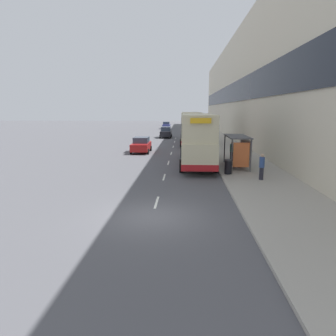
% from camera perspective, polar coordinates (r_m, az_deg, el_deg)
% --- Properties ---
extents(ground_plane, '(220.00, 220.00, 0.00)m').
position_cam_1_polar(ground_plane, '(13.51, -2.99, -9.22)').
color(ground_plane, '#515156').
extents(pavement, '(5.00, 93.00, 0.14)m').
position_cam_1_polar(pavement, '(51.56, 8.81, 5.85)').
color(pavement, '#A39E93').
rests_on(pavement, ground_plane).
extents(terrace_facade, '(3.10, 93.00, 16.20)m').
position_cam_1_polar(terrace_facade, '(52.02, 13.60, 14.57)').
color(terrace_facade, beige).
rests_on(terrace_facade, ground_plane).
extents(lane_mark_0, '(0.12, 2.00, 0.01)m').
position_cam_1_polar(lane_mark_0, '(15.47, -2.18, -6.53)').
color(lane_mark_0, silver).
rests_on(lane_mark_0, ground_plane).
extents(lane_mark_1, '(0.12, 2.00, 0.01)m').
position_cam_1_polar(lane_mark_1, '(21.05, -0.75, -1.75)').
color(lane_mark_1, silver).
rests_on(lane_mark_1, ground_plane).
extents(lane_mark_2, '(0.12, 2.00, 0.01)m').
position_cam_1_polar(lane_mark_2, '(26.73, 0.08, 1.02)').
color(lane_mark_2, silver).
rests_on(lane_mark_2, ground_plane).
extents(lane_mark_3, '(0.12, 2.00, 0.01)m').
position_cam_1_polar(lane_mark_3, '(32.45, 0.61, 2.82)').
color(lane_mark_3, silver).
rests_on(lane_mark_3, ground_plane).
extents(lane_mark_4, '(0.12, 2.00, 0.01)m').
position_cam_1_polar(lane_mark_4, '(38.19, 0.99, 4.07)').
color(lane_mark_4, silver).
rests_on(lane_mark_4, ground_plane).
extents(lane_mark_5, '(0.12, 2.00, 0.01)m').
position_cam_1_polar(lane_mark_5, '(43.95, 1.27, 5.00)').
color(lane_mark_5, silver).
rests_on(lane_mark_5, ground_plane).
extents(lane_mark_6, '(0.12, 2.00, 0.01)m').
position_cam_1_polar(lane_mark_6, '(49.72, 1.48, 5.71)').
color(lane_mark_6, silver).
rests_on(lane_mark_6, ground_plane).
extents(bus_shelter, '(1.60, 4.20, 2.48)m').
position_cam_1_polar(bus_shelter, '(24.26, 13.53, 4.14)').
color(bus_shelter, '#4C4C51').
rests_on(bus_shelter, ground_plane).
extents(double_decker_bus_near, '(2.85, 10.63, 4.30)m').
position_cam_1_polar(double_decker_bus_near, '(25.60, 5.55, 5.67)').
color(double_decker_bus_near, beige).
rests_on(double_decker_bus_near, ground_plane).
extents(double_decker_bus_ahead, '(2.85, 11.11, 4.30)m').
position_cam_1_polar(double_decker_bus_ahead, '(41.07, 4.39, 7.73)').
color(double_decker_bus_ahead, beige).
rests_on(double_decker_bus_ahead, ground_plane).
extents(car_0, '(1.95, 4.09, 1.81)m').
position_cam_1_polar(car_0, '(50.52, -0.41, 6.80)').
color(car_0, black).
rests_on(car_0, ground_plane).
extents(car_1, '(1.94, 4.52, 1.70)m').
position_cam_1_polar(car_1, '(73.90, -0.31, 8.14)').
color(car_1, navy).
rests_on(car_1, ground_plane).
extents(car_2, '(2.02, 4.21, 1.68)m').
position_cam_1_polar(car_2, '(33.19, -5.13, 4.41)').
color(car_2, maroon).
rests_on(car_2, ground_plane).
extents(pedestrian_at_shelter, '(0.34, 0.34, 1.72)m').
position_cam_1_polar(pedestrian_at_shelter, '(20.49, 17.43, 0.28)').
color(pedestrian_at_shelter, '#23232D').
rests_on(pedestrian_at_shelter, ground_plane).
extents(pedestrian_1, '(0.34, 0.34, 1.72)m').
position_cam_1_polar(pedestrian_1, '(27.43, 12.05, 3.18)').
color(pedestrian_1, '#23232D').
rests_on(pedestrian_1, ground_plane).
extents(litter_bin, '(0.55, 0.55, 1.05)m').
position_cam_1_polar(litter_bin, '(21.80, 11.40, 0.26)').
color(litter_bin, black).
rests_on(litter_bin, ground_plane).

